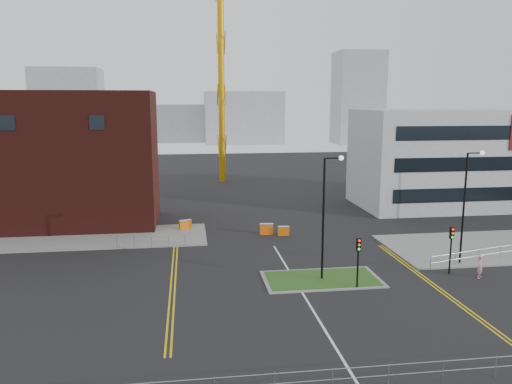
# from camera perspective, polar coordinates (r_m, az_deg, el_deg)

# --- Properties ---
(ground) EXTENTS (200.00, 200.00, 0.00)m
(ground) POSITION_cam_1_polar(r_m,az_deg,el_deg) (30.02, 7.86, -15.34)
(ground) COLOR black
(ground) RESTS_ON ground
(pavement_left) EXTENTS (28.00, 8.00, 0.12)m
(pavement_left) POSITION_cam_1_polar(r_m,az_deg,el_deg) (51.23, -21.68, -5.01)
(pavement_left) COLOR slate
(pavement_left) RESTS_ON ground
(island_kerb) EXTENTS (8.60, 4.60, 0.08)m
(island_kerb) POSITION_cam_1_polar(r_m,az_deg,el_deg) (37.61, 7.52, -9.86)
(island_kerb) COLOR slate
(island_kerb) RESTS_ON ground
(grass_island) EXTENTS (8.00, 4.00, 0.12)m
(grass_island) POSITION_cam_1_polar(r_m,az_deg,el_deg) (37.60, 7.52, -9.83)
(grass_island) COLOR #254717
(grass_island) RESTS_ON ground
(brick_building) EXTENTS (24.20, 10.07, 14.24)m
(brick_building) POSITION_cam_1_polar(r_m,az_deg,el_deg) (56.49, -23.64, 3.24)
(brick_building) COLOR #431510
(brick_building) RESTS_ON ground
(office_block) EXTENTS (25.00, 12.20, 12.00)m
(office_block) POSITION_cam_1_polar(r_m,az_deg,el_deg) (67.36, 22.17, 3.62)
(office_block) COLOR #A1A3A5
(office_block) RESTS_ON ground
(tower_crane) EXTENTS (52.93, 4.91, 36.83)m
(tower_crane) POSITION_cam_1_polar(r_m,az_deg,el_deg) (82.34, 0.27, 19.04)
(tower_crane) COLOR #C7890B
(tower_crane) RESTS_ON ground
(streetlamp_island) EXTENTS (1.46, 0.36, 9.18)m
(streetlamp_island) POSITION_cam_1_polar(r_m,az_deg,el_deg) (36.18, 8.06, -1.81)
(streetlamp_island) COLOR black
(streetlamp_island) RESTS_ON ground
(streetlamp_right_near) EXTENTS (1.46, 0.36, 9.18)m
(streetlamp_right_near) POSITION_cam_1_polar(r_m,az_deg,el_deg) (42.75, 22.97, -0.67)
(streetlamp_right_near) COLOR black
(streetlamp_right_near) RESTS_ON ground
(traffic_light_island) EXTENTS (0.28, 0.33, 3.65)m
(traffic_light_island) POSITION_cam_1_polar(r_m,az_deg,el_deg) (35.56, 11.61, -6.88)
(traffic_light_island) COLOR black
(traffic_light_island) RESTS_ON ground
(traffic_light_right) EXTENTS (0.28, 0.33, 3.65)m
(traffic_light_right) POSITION_cam_1_polar(r_m,az_deg,el_deg) (40.57, 21.43, -5.25)
(traffic_light_right) COLOR black
(traffic_light_right) RESTS_ON ground
(railing_front) EXTENTS (24.05, 0.05, 1.10)m
(railing_front) POSITION_cam_1_polar(r_m,az_deg,el_deg) (24.60, 11.89, -19.55)
(railing_front) COLOR gray
(railing_front) RESTS_ON ground
(railing_left) EXTENTS (6.05, 0.05, 1.10)m
(railing_left) POSITION_cam_1_polar(r_m,az_deg,el_deg) (45.79, -11.89, -5.38)
(railing_left) COLOR gray
(railing_left) RESTS_ON ground
(centre_line) EXTENTS (0.15, 30.00, 0.01)m
(centre_line) POSITION_cam_1_polar(r_m,az_deg,el_deg) (31.76, 6.87, -13.81)
(centre_line) COLOR silver
(centre_line) RESTS_ON ground
(yellow_left_a) EXTENTS (0.12, 24.00, 0.01)m
(yellow_left_a) POSITION_cam_1_polar(r_m,az_deg,el_deg) (38.28, -9.64, -9.60)
(yellow_left_a) COLOR gold
(yellow_left_a) RESTS_ON ground
(yellow_left_b) EXTENTS (0.12, 24.00, 0.01)m
(yellow_left_b) POSITION_cam_1_polar(r_m,az_deg,el_deg) (38.27, -9.18, -9.59)
(yellow_left_b) COLOR gold
(yellow_left_b) RESTS_ON ground
(yellow_right_a) EXTENTS (0.12, 20.00, 0.01)m
(yellow_right_a) POSITION_cam_1_polar(r_m,az_deg,el_deg) (38.51, 19.33, -9.93)
(yellow_right_a) COLOR gold
(yellow_right_a) RESTS_ON ground
(yellow_right_b) EXTENTS (0.12, 20.00, 0.01)m
(yellow_right_b) POSITION_cam_1_polar(r_m,az_deg,el_deg) (38.64, 19.73, -9.89)
(yellow_right_b) COLOR gold
(yellow_right_b) RESTS_ON ground
(skyline_a) EXTENTS (18.00, 12.00, 22.00)m
(skyline_a) POSITION_cam_1_polar(r_m,az_deg,el_deg) (149.58, -20.61, 8.90)
(skyline_a) COLOR gray
(skyline_a) RESTS_ON ground
(skyline_b) EXTENTS (24.00, 12.00, 16.00)m
(skyline_b) POSITION_cam_1_polar(r_m,az_deg,el_deg) (157.07, -1.42, 8.48)
(skyline_b) COLOR gray
(skyline_b) RESTS_ON ground
(skyline_c) EXTENTS (14.00, 12.00, 28.00)m
(skyline_c) POSITION_cam_1_polar(r_m,az_deg,el_deg) (159.90, 11.56, 10.47)
(skyline_c) COLOR gray
(skyline_c) RESTS_ON ground
(skyline_d) EXTENTS (30.00, 12.00, 12.00)m
(skyline_d) POSITION_cam_1_polar(r_m,az_deg,el_deg) (166.15, -8.05, 7.80)
(skyline_d) COLOR gray
(skyline_d) RESTS_ON ground
(pedestrian) EXTENTS (0.76, 0.72, 1.74)m
(pedestrian) POSITION_cam_1_polar(r_m,az_deg,el_deg) (40.92, 24.25, -7.80)
(pedestrian) COLOR #D18795
(pedestrian) RESTS_ON ground
(barrier_left) EXTENTS (1.31, 0.81, 1.05)m
(barrier_left) POSITION_cam_1_polar(r_m,az_deg,el_deg) (51.51, -8.09, -3.71)
(barrier_left) COLOR orange
(barrier_left) RESTS_ON ground
(barrier_mid) EXTENTS (1.13, 0.44, 0.93)m
(barrier_mid) POSITION_cam_1_polar(r_m,az_deg,el_deg) (49.03, 3.15, -4.41)
(barrier_mid) COLOR #D05A0B
(barrier_mid) RESTS_ON ground
(barrier_right) EXTENTS (1.36, 0.64, 1.10)m
(barrier_right) POSITION_cam_1_polar(r_m,az_deg,el_deg) (49.35, 1.22, -4.19)
(barrier_right) COLOR orange
(barrier_right) RESTS_ON ground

